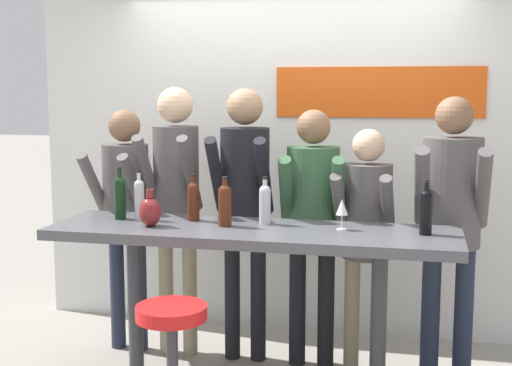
{
  "coord_description": "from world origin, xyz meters",
  "views": [
    {
      "loc": [
        0.94,
        -3.93,
        1.86
      ],
      "look_at": [
        0.0,
        0.1,
        1.28
      ],
      "focal_mm": 50.0,
      "sensor_mm": 36.0,
      "label": 1
    }
  ],
  "objects_px": {
    "wine_bottle_1": "(139,197)",
    "person_center": "(313,209)",
    "person_far_left": "(125,201)",
    "wine_bottle_0": "(225,203)",
    "person_center_right": "(367,223)",
    "bar_stool": "(172,354)",
    "wine_bottle_2": "(426,210)",
    "wine_bottle_3": "(193,199)",
    "person_right": "(451,206)",
    "wine_glass_0": "(342,208)",
    "tasting_table": "(252,253)",
    "wine_bottle_4": "(120,196)",
    "wine_bottle_5": "(265,202)",
    "person_center_left": "(245,191)",
    "person_left": "(176,187)",
    "decorative_vase": "(150,211)"
  },
  "relations": [
    {
      "from": "person_center_right",
      "to": "wine_bottle_2",
      "type": "height_order",
      "value": "person_center_right"
    },
    {
      "from": "person_left",
      "to": "wine_bottle_1",
      "type": "distance_m",
      "value": 0.48
    },
    {
      "from": "bar_stool",
      "to": "wine_bottle_3",
      "type": "height_order",
      "value": "wine_bottle_3"
    },
    {
      "from": "wine_bottle_1",
      "to": "person_center",
      "type": "bearing_deg",
      "value": 26.13
    },
    {
      "from": "wine_glass_0",
      "to": "bar_stool",
      "type": "bearing_deg",
      "value": -136.53
    },
    {
      "from": "wine_bottle_3",
      "to": "wine_glass_0",
      "type": "distance_m",
      "value": 0.91
    },
    {
      "from": "wine_bottle_0",
      "to": "wine_bottle_2",
      "type": "bearing_deg",
      "value": 1.02
    },
    {
      "from": "tasting_table",
      "to": "person_far_left",
      "type": "relative_size",
      "value": 1.4
    },
    {
      "from": "person_far_left",
      "to": "wine_bottle_3",
      "type": "xyz_separation_m",
      "value": [
        0.64,
        -0.44,
        0.11
      ]
    },
    {
      "from": "wine_bottle_3",
      "to": "person_center",
      "type": "bearing_deg",
      "value": 33.75
    },
    {
      "from": "person_right",
      "to": "wine_bottle_4",
      "type": "relative_size",
      "value": 5.56
    },
    {
      "from": "person_center",
      "to": "person_center_right",
      "type": "bearing_deg",
      "value": -10.55
    },
    {
      "from": "person_far_left",
      "to": "person_right",
      "type": "xyz_separation_m",
      "value": [
        2.17,
        -0.01,
        0.05
      ]
    },
    {
      "from": "person_center",
      "to": "wine_bottle_1",
      "type": "bearing_deg",
      "value": -160.46
    },
    {
      "from": "person_center_right",
      "to": "wine_bottle_3",
      "type": "bearing_deg",
      "value": -153.25
    },
    {
      "from": "tasting_table",
      "to": "wine_bottle_4",
      "type": "xyz_separation_m",
      "value": [
        -0.86,
        0.09,
        0.3
      ]
    },
    {
      "from": "bar_stool",
      "to": "person_center_left",
      "type": "distance_m",
      "value": 1.41
    },
    {
      "from": "wine_bottle_4",
      "to": "wine_bottle_5",
      "type": "xyz_separation_m",
      "value": [
        0.9,
        0.05,
        -0.01
      ]
    },
    {
      "from": "person_center_left",
      "to": "wine_bottle_1",
      "type": "bearing_deg",
      "value": -141.72
    },
    {
      "from": "person_left",
      "to": "wine_bottle_5",
      "type": "bearing_deg",
      "value": -33.98
    },
    {
      "from": "person_center_left",
      "to": "wine_bottle_0",
      "type": "relative_size",
      "value": 6.26
    },
    {
      "from": "person_left",
      "to": "person_center_right",
      "type": "height_order",
      "value": "person_left"
    },
    {
      "from": "bar_stool",
      "to": "wine_bottle_5",
      "type": "xyz_separation_m",
      "value": [
        0.31,
        0.79,
        0.67
      ]
    },
    {
      "from": "tasting_table",
      "to": "person_far_left",
      "type": "xyz_separation_m",
      "value": [
        -1.04,
        0.58,
        0.17
      ]
    },
    {
      "from": "tasting_table",
      "to": "wine_bottle_4",
      "type": "bearing_deg",
      "value": 174.04
    },
    {
      "from": "person_center_left",
      "to": "wine_bottle_3",
      "type": "distance_m",
      "value": 0.49
    },
    {
      "from": "bar_stool",
      "to": "person_center_right",
      "type": "bearing_deg",
      "value": 54.41
    },
    {
      "from": "person_center_right",
      "to": "wine_bottle_1",
      "type": "height_order",
      "value": "person_center_right"
    },
    {
      "from": "wine_bottle_1",
      "to": "person_far_left",
      "type": "bearing_deg",
      "value": 122.08
    },
    {
      "from": "person_far_left",
      "to": "wine_bottle_0",
      "type": "relative_size",
      "value": 5.77
    },
    {
      "from": "wine_bottle_0",
      "to": "person_center_right",
      "type": "bearing_deg",
      "value": 34.67
    },
    {
      "from": "wine_bottle_3",
      "to": "wine_bottle_5",
      "type": "bearing_deg",
      "value": -0.99
    },
    {
      "from": "person_far_left",
      "to": "wine_bottle_3",
      "type": "bearing_deg",
      "value": -29.72
    },
    {
      "from": "tasting_table",
      "to": "bar_stool",
      "type": "bearing_deg",
      "value": -111.46
    },
    {
      "from": "wine_bottle_3",
      "to": "decorative_vase",
      "type": "height_order",
      "value": "wine_bottle_3"
    },
    {
      "from": "wine_bottle_4",
      "to": "decorative_vase",
      "type": "xyz_separation_m",
      "value": [
        0.27,
        -0.17,
        -0.06
      ]
    },
    {
      "from": "person_center_left",
      "to": "wine_glass_0",
      "type": "xyz_separation_m",
      "value": [
        0.7,
        -0.51,
        0.0
      ]
    },
    {
      "from": "person_far_left",
      "to": "person_center",
      "type": "bearing_deg",
      "value": 5.12
    },
    {
      "from": "wine_bottle_1",
      "to": "wine_glass_0",
      "type": "height_order",
      "value": "wine_bottle_1"
    },
    {
      "from": "bar_stool",
      "to": "wine_bottle_2",
      "type": "height_order",
      "value": "wine_bottle_2"
    },
    {
      "from": "person_far_left",
      "to": "wine_glass_0",
      "type": "xyz_separation_m",
      "value": [
        1.55,
        -0.51,
        0.1
      ]
    },
    {
      "from": "wine_bottle_0",
      "to": "person_center",
      "type": "bearing_deg",
      "value": 52.63
    },
    {
      "from": "bar_stool",
      "to": "person_center",
      "type": "xyz_separation_m",
      "value": [
        0.52,
        1.25,
        0.56
      ]
    },
    {
      "from": "person_left",
      "to": "wine_bottle_4",
      "type": "relative_size",
      "value": 5.73
    },
    {
      "from": "person_right",
      "to": "decorative_vase",
      "type": "xyz_separation_m",
      "value": [
        -1.72,
        -0.66,
        0.01
      ]
    },
    {
      "from": "bar_stool",
      "to": "person_far_left",
      "type": "height_order",
      "value": "person_far_left"
    },
    {
      "from": "person_center_left",
      "to": "person_right",
      "type": "height_order",
      "value": "person_center_left"
    },
    {
      "from": "tasting_table",
      "to": "bar_stool",
      "type": "relative_size",
      "value": 3.14
    },
    {
      "from": "person_right",
      "to": "wine_bottle_3",
      "type": "bearing_deg",
      "value": -162.38
    },
    {
      "from": "tasting_table",
      "to": "wine_bottle_1",
      "type": "height_order",
      "value": "wine_bottle_1"
    }
  ]
}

